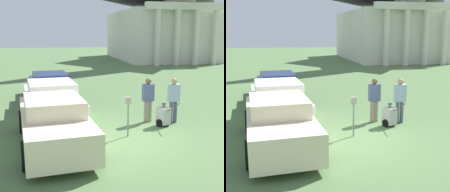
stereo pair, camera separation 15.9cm
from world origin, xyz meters
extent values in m
plane|color=#517042|center=(0.00, 0.00, 0.00)|extent=(120.00, 120.00, 0.00)
cube|color=beige|center=(-2.47, 0.06, 0.63)|extent=(2.28, 5.16, 0.84)
cube|color=beige|center=(-2.45, -0.14, 1.28)|extent=(1.79, 2.25, 0.47)
cylinder|color=black|center=(-3.50, 1.52, 0.38)|extent=(0.25, 0.77, 0.75)
cylinder|color=black|center=(-1.73, 1.69, 0.38)|extent=(0.25, 0.77, 0.75)
cylinder|color=black|center=(-3.21, -1.57, 0.38)|extent=(0.25, 0.77, 0.75)
cylinder|color=black|center=(-1.44, -1.40, 0.38)|extent=(0.25, 0.77, 0.75)
cube|color=silver|center=(-2.47, 3.02, 0.61)|extent=(2.38, 5.16, 0.81)
cube|color=silver|center=(-2.45, 2.82, 1.27)|extent=(1.88, 2.25, 0.49)
cylinder|color=black|center=(-3.55, 4.48, 0.38)|extent=(0.25, 0.77, 0.75)
cylinder|color=black|center=(-1.68, 4.65, 0.38)|extent=(0.25, 0.77, 0.75)
cylinder|color=black|center=(-3.26, 1.39, 0.38)|extent=(0.25, 0.77, 0.75)
cylinder|color=black|center=(-1.39, 1.56, 0.38)|extent=(0.25, 0.77, 0.75)
cube|color=#19234C|center=(-2.47, 6.43, 0.57)|extent=(2.28, 5.30, 0.74)
cube|color=#19234C|center=(-2.45, 6.23, 1.17)|extent=(1.78, 2.30, 0.46)
cylinder|color=black|center=(-3.50, 7.94, 0.36)|extent=(0.25, 0.74, 0.72)
cylinder|color=black|center=(-1.75, 8.11, 0.36)|extent=(0.25, 0.74, 0.72)
cylinder|color=black|center=(-3.20, 4.76, 0.36)|extent=(0.25, 0.74, 0.72)
cylinder|color=black|center=(-1.44, 4.93, 0.36)|extent=(0.25, 0.74, 0.72)
cylinder|color=slate|center=(-0.07, 0.37, 0.55)|extent=(0.05, 0.05, 1.10)
cube|color=gray|center=(-0.07, 0.37, 1.21)|extent=(0.18, 0.09, 0.22)
cylinder|color=gray|center=(1.18, 1.87, 0.41)|extent=(0.14, 0.14, 0.81)
cylinder|color=gray|center=(1.01, 1.85, 0.41)|extent=(0.14, 0.14, 0.81)
cube|color=#4C597F|center=(1.10, 1.86, 1.14)|extent=(0.44, 0.26, 0.64)
sphere|color=brown|center=(1.10, 1.86, 1.57)|extent=(0.22, 0.22, 0.22)
cylinder|color=#515670|center=(2.08, 1.56, 0.41)|extent=(0.14, 0.14, 0.82)
cylinder|color=#515670|center=(1.91, 1.56, 0.41)|extent=(0.14, 0.14, 0.82)
cube|color=#99B2CC|center=(2.00, 1.56, 1.14)|extent=(0.42, 0.22, 0.65)
sphere|color=tan|center=(2.00, 1.56, 1.58)|extent=(0.22, 0.22, 0.22)
cube|color=#B2B2AD|center=(1.49, 1.24, 0.38)|extent=(0.51, 0.55, 0.60)
cone|color=#59595B|center=(1.49, 1.24, 0.76)|extent=(0.18, 0.18, 0.16)
cylinder|color=#4C4C4C|center=(1.68, 0.81, 0.78)|extent=(0.27, 0.55, 0.43)
cylinder|color=black|center=(1.30, 1.15, 0.14)|extent=(0.16, 0.28, 0.28)
cylinder|color=black|center=(1.68, 1.32, 0.14)|extent=(0.16, 0.28, 0.28)
cube|color=silver|center=(11.36, 28.80, 2.90)|extent=(10.38, 15.07, 5.80)
cylinder|color=silver|center=(8.25, 20.66, 2.75)|extent=(0.56, 0.56, 5.51)
cylinder|color=silver|center=(10.32, 20.66, 2.75)|extent=(0.56, 0.56, 5.51)
cylinder|color=silver|center=(12.40, 20.66, 2.75)|extent=(0.56, 0.56, 5.51)
cylinder|color=silver|center=(14.47, 20.66, 2.75)|extent=(0.56, 0.56, 5.51)
cube|color=silver|center=(11.36, 20.66, 5.86)|extent=(8.82, 0.70, 0.70)
camera|label=1|loc=(-2.58, -9.10, 3.38)|focal=50.00mm
camera|label=2|loc=(-2.43, -9.13, 3.38)|focal=50.00mm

